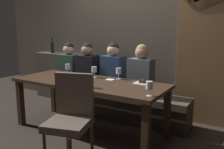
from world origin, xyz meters
TOP-DOWN VIEW (x-y plane):
  - ground at (0.00, 0.00)m, footprint 9.00×9.00m
  - back_wall_tiled at (0.00, 1.22)m, footprint 6.00×0.12m
  - arched_door at (1.35, 1.15)m, footprint 0.90×0.05m
  - back_counter at (-1.55, 1.04)m, footprint 1.10×0.28m
  - dining_table at (0.00, 0.00)m, footprint 2.20×0.84m
  - banquette_bench at (0.00, 0.70)m, footprint 2.50×0.44m
  - chair_near_side at (0.30, -0.72)m, footprint 0.55×0.55m
  - diner_redhead at (-0.99, 0.73)m, footprint 0.36×0.24m
  - diner_bearded at (-0.53, 0.68)m, footprint 0.36×0.24m
  - diner_far_end at (-0.03, 0.72)m, footprint 0.36×0.24m
  - diner_near_end at (0.49, 0.69)m, footprint 0.36×0.24m
  - wine_bottle_dark_red at (-1.71, 1.03)m, footprint 0.08×0.08m
  - wine_glass_far_left at (-0.08, 0.25)m, footprint 0.08×0.08m
  - wine_glass_near_left at (-0.59, 0.25)m, footprint 0.08×0.08m
  - wine_glass_near_right at (1.02, -0.26)m, footprint 0.08×0.08m
  - wine_glass_far_right at (0.22, -0.29)m, footprint 0.08×0.08m
  - wine_glass_center_back at (0.30, 0.34)m, footprint 0.08×0.08m
  - dessert_plate at (0.70, 0.25)m, footprint 0.19×0.19m
  - folded_napkin at (0.22, 0.22)m, footprint 0.11×0.10m

SIDE VIEW (x-z plane):
  - ground at x=0.00m, z-range 0.00..0.00m
  - banquette_bench at x=0.00m, z-range 0.00..0.45m
  - back_counter at x=-1.55m, z-range 0.00..0.95m
  - chair_near_side at x=0.30m, z-range 0.07..1.05m
  - dining_table at x=0.00m, z-range 0.28..1.02m
  - folded_napkin at x=0.22m, z-range 0.74..0.75m
  - dessert_plate at x=0.70m, z-range 0.73..0.78m
  - diner_redhead at x=-0.99m, z-range 0.43..1.19m
  - diner_bearded at x=-0.53m, z-range 0.43..1.20m
  - diner_near_end at x=0.49m, z-range 0.43..1.21m
  - diner_far_end at x=-0.03m, z-range 0.43..1.22m
  - wine_glass_far_right at x=0.22m, z-range 0.77..0.93m
  - wine_glass_far_left at x=-0.08m, z-range 0.77..0.93m
  - wine_glass_center_back at x=0.30m, z-range 0.77..0.93m
  - wine_glass_near_left at x=-0.59m, z-range 0.77..0.94m
  - wine_glass_near_right at x=1.02m, z-range 0.77..0.94m
  - wine_bottle_dark_red at x=-1.71m, z-range 0.91..1.23m
  - arched_door at x=1.35m, z-range 0.09..2.64m
  - back_wall_tiled at x=0.00m, z-range 0.00..3.00m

